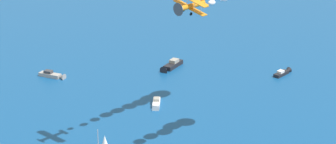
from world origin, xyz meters
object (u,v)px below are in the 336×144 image
(motorboat_far_port, at_px, (171,66))
(motorboat_outer_ring_a, at_px, (283,73))
(motorboat_trailing, at_px, (156,104))
(biplane_lead, at_px, (190,5))
(motorboat_near_centre, at_px, (53,75))

(motorboat_far_port, height_order, motorboat_outer_ring_a, motorboat_far_port)
(motorboat_outer_ring_a, bearing_deg, motorboat_trailing, 76.02)
(motorboat_outer_ring_a, xyz_separation_m, biplane_lead, (-21.14, 62.36, 35.08))
(motorboat_trailing, bearing_deg, motorboat_far_port, -53.93)
(motorboat_near_centre, relative_size, biplane_lead, 1.08)
(motorboat_far_port, relative_size, biplane_lead, 1.31)
(motorboat_trailing, relative_size, biplane_lead, 0.84)
(motorboat_far_port, xyz_separation_m, biplane_lead, (-46.98, 44.16, 34.87))
(motorboat_trailing, distance_m, biplane_lead, 51.93)
(motorboat_near_centre, distance_m, motorboat_trailing, 34.69)
(biplane_lead, bearing_deg, motorboat_far_port, -43.23)
(motorboat_far_port, bearing_deg, motorboat_outer_ring_a, -144.84)
(motorboat_near_centre, relative_size, motorboat_outer_ring_a, 1.18)
(motorboat_outer_ring_a, distance_m, biplane_lead, 74.61)
(motorboat_trailing, xyz_separation_m, motorboat_outer_ring_a, (-9.96, -40.01, -0.01))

